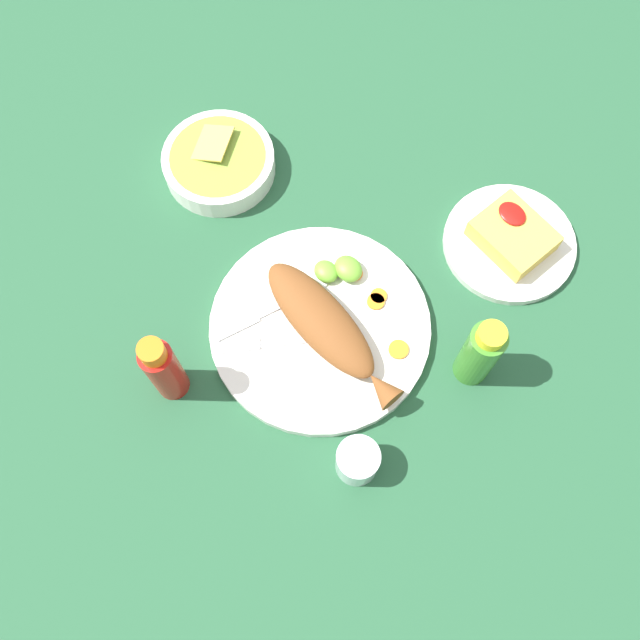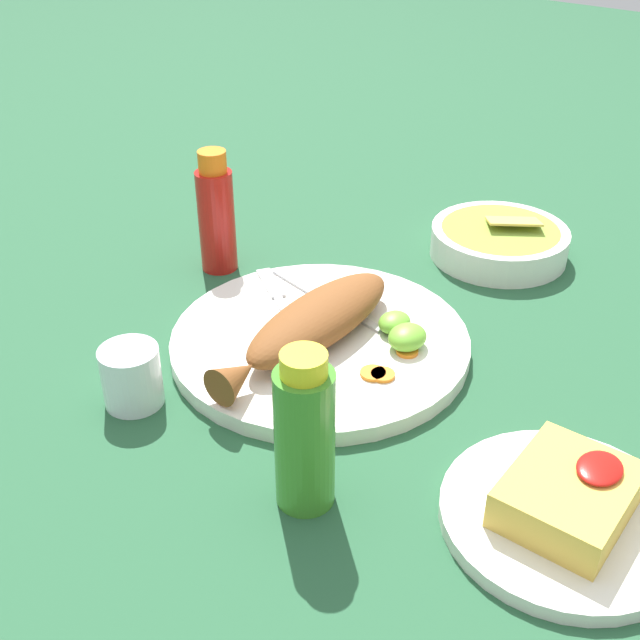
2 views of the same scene
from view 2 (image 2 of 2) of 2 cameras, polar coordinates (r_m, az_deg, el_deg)
ground_plane at (r=0.89m, az=0.00°, el=-2.06°), size 4.00×4.00×0.00m
main_plate at (r=0.89m, az=0.00°, el=-1.58°), size 0.33×0.33×0.02m
fried_fish at (r=0.86m, az=-0.53°, el=-0.21°), size 0.27×0.08×0.05m
fork_near at (r=0.94m, az=-2.78°, el=1.38°), size 0.11×0.16×0.00m
fork_far at (r=0.96m, az=-0.06°, el=1.85°), size 0.05×0.18×0.00m
carrot_slice_near at (r=0.79m, az=-0.96°, el=-5.84°), size 0.03×0.03×0.00m
carrot_slice_mid at (r=0.82m, az=3.79°, el=-3.80°), size 0.03×0.03×0.00m
carrot_slice_far at (r=0.82m, az=4.49°, el=-3.90°), size 0.02×0.02×0.00m
carrot_slice_extra at (r=0.86m, az=6.23°, el=-2.23°), size 0.02×0.02×0.00m
lime_wedge_main at (r=0.86m, az=6.23°, el=-1.22°), size 0.05×0.04×0.03m
lime_wedge_side at (r=0.89m, az=5.32°, el=-0.18°), size 0.04×0.03×0.02m
hot_sauce_bottle_red at (r=1.03m, az=-7.39°, el=7.39°), size 0.05×0.05×0.16m
hot_sauce_bottle_green at (r=0.67m, az=-1.10°, el=-8.11°), size 0.05×0.05×0.15m
salt_cup at (r=0.82m, az=-13.22°, el=-4.15°), size 0.06×0.06×0.06m
side_plate_fries at (r=0.72m, az=16.91°, el=-13.25°), size 0.21×0.21×0.01m
fries_pile at (r=0.70m, az=17.30°, el=-11.75°), size 0.11×0.09×0.04m
guacamole_bowl at (r=1.10m, az=12.63°, el=5.55°), size 0.18×0.18×0.05m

